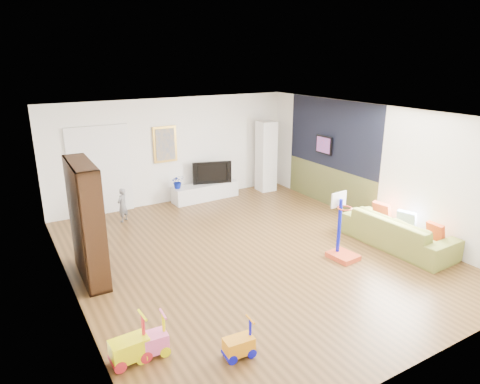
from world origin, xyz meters
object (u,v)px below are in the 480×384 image
bookshelf (86,222)px  sofa (398,231)px  basketball_hoop (345,227)px  media_console (205,192)px

bookshelf → sofa: bookshelf is taller
bookshelf → basketball_hoop: size_ratio=1.60×
bookshelf → basketball_hoop: bearing=-20.5°
basketball_hoop → bookshelf: bearing=152.5°
sofa → media_console: bearing=21.1°
media_console → sofa: sofa is taller
basketball_hoop → media_console: bearing=93.1°
bookshelf → sofa: 5.94m
media_console → bookshelf: (-3.58, -2.80, 0.82)m
media_console → basketball_hoop: basketball_hoop is taller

